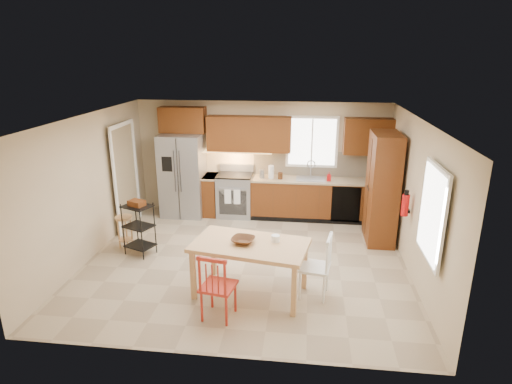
{
  "coord_description": "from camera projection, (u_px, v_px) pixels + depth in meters",
  "views": [
    {
      "loc": [
        0.98,
        -6.69,
        3.48
      ],
      "look_at": [
        0.13,
        0.4,
        1.15
      ],
      "focal_mm": 30.0,
      "sensor_mm": 36.0,
      "label": 1
    }
  ],
  "objects": [
    {
      "name": "dining_table",
      "position": [
        250.0,
        269.0,
        6.38
      ],
      "size": [
        1.81,
        1.22,
        0.81
      ],
      "primitive_type": null,
      "rotation": [
        0.0,
        0.0,
        -0.18
      ],
      "color": "tan",
      "rests_on": "floor"
    },
    {
      "name": "paper_towel",
      "position": [
        271.0,
        172.0,
        9.18
      ],
      "size": [
        0.12,
        0.12,
        0.28
      ],
      "primitive_type": "cylinder",
      "color": "white",
      "rests_on": "base_cabinet_run"
    },
    {
      "name": "table_jar",
      "position": [
        275.0,
        240.0,
        6.3
      ],
      "size": [
        0.15,
        0.15,
        0.15
      ],
      "primitive_type": "cylinder",
      "rotation": [
        0.0,
        0.0,
        -0.18
      ],
      "color": "white",
      "rests_on": "dining_table"
    },
    {
      "name": "bar_stool",
      "position": [
        125.0,
        233.0,
        7.89
      ],
      "size": [
        0.34,
        0.34,
        0.64
      ],
      "primitive_type": null,
      "rotation": [
        0.0,
        0.0,
        0.12
      ],
      "color": "tan",
      "rests_on": "floor"
    },
    {
      "name": "wall_back",
      "position": [
        261.0,
        158.0,
        9.48
      ],
      "size": [
        5.5,
        0.02,
        2.5
      ],
      "primitive_type": "cube",
      "color": "#CCB793",
      "rests_on": "ground"
    },
    {
      "name": "upper_over_fridge",
      "position": [
        183.0,
        120.0,
        9.24
      ],
      "size": [
        1.0,
        0.35,
        0.55
      ],
      "primitive_type": "cube",
      "color": "#5D2F0F",
      "rests_on": "wall_back"
    },
    {
      "name": "wall_left",
      "position": [
        89.0,
        188.0,
        7.43
      ],
      "size": [
        0.02,
        5.0,
        2.5
      ],
      "primitive_type": "cube",
      "color": "#CCB793",
      "rests_on": "ground"
    },
    {
      "name": "dishwasher",
      "position": [
        346.0,
        205.0,
        8.96
      ],
      "size": [
        0.6,
        0.02,
        0.78
      ],
      "primitive_type": "cube",
      "color": "black",
      "rests_on": "floor"
    },
    {
      "name": "window_right",
      "position": [
        433.0,
        214.0,
        5.67
      ],
      "size": [
        0.04,
        1.02,
        1.32
      ],
      "primitive_type": "cube",
      "color": "white",
      "rests_on": "wall_right"
    },
    {
      "name": "base_cabinet_run",
      "position": [
        319.0,
        199.0,
        9.3
      ],
      "size": [
        2.92,
        0.6,
        0.9
      ],
      "primitive_type": "cube",
      "color": "#5D2B11",
      "rests_on": "floor"
    },
    {
      "name": "pantry",
      "position": [
        382.0,
        188.0,
        8.04
      ],
      "size": [
        0.5,
        0.95,
        2.1
      ],
      "primitive_type": "cube",
      "color": "#5D2B11",
      "rests_on": "floor"
    },
    {
      "name": "canister_steel",
      "position": [
        262.0,
        174.0,
        9.22
      ],
      "size": [
        0.11,
        0.11,
        0.18
      ],
      "primitive_type": "cylinder",
      "color": "gray",
      "rests_on": "base_cabinet_run"
    },
    {
      "name": "floor",
      "position": [
        246.0,
        261.0,
        7.51
      ],
      "size": [
        5.5,
        5.5,
        0.0
      ],
      "primitive_type": "plane",
      "color": "tan",
      "rests_on": "ground"
    },
    {
      "name": "wall_right",
      "position": [
        416.0,
        200.0,
        6.81
      ],
      "size": [
        0.02,
        5.0,
        2.5
      ],
      "primitive_type": "cube",
      "color": "#CCB793",
      "rests_on": "ground"
    },
    {
      "name": "soap_bottle",
      "position": [
        329.0,
        176.0,
        9.01
      ],
      "size": [
        0.09,
        0.09,
        0.19
      ],
      "primitive_type": "imported",
      "color": "#BA0C0E",
      "rests_on": "base_cabinet_run"
    },
    {
      "name": "table_bowl",
      "position": [
        243.0,
        243.0,
        6.27
      ],
      "size": [
        0.39,
        0.39,
        0.08
      ],
      "primitive_type": "imported",
      "rotation": [
        0.0,
        0.0,
        -0.18
      ],
      "color": "#4A2B13",
      "rests_on": "dining_table"
    },
    {
      "name": "fire_extinguisher",
      "position": [
        405.0,
        205.0,
        7.01
      ],
      "size": [
        0.12,
        0.12,
        0.36
      ],
      "primitive_type": "cylinder",
      "color": "#BA0C0E",
      "rests_on": "wall_right"
    },
    {
      "name": "refrigerator",
      "position": [
        183.0,
        175.0,
        9.42
      ],
      "size": [
        0.92,
        0.75,
        1.82
      ],
      "primitive_type": "cube",
      "color": "gray",
      "rests_on": "floor"
    },
    {
      "name": "base_cabinet_narrow",
      "position": [
        211.0,
        195.0,
        9.57
      ],
      "size": [
        0.3,
        0.6,
        0.9
      ],
      "primitive_type": "cube",
      "color": "#5D2B11",
      "rests_on": "floor"
    },
    {
      "name": "doorway",
      "position": [
        125.0,
        178.0,
        8.71
      ],
      "size": [
        0.04,
        0.95,
        2.1
      ],
      "primitive_type": "cube",
      "color": "#8C7A59",
      "rests_on": "wall_left"
    },
    {
      "name": "window_back",
      "position": [
        312.0,
        142.0,
        9.21
      ],
      "size": [
        1.12,
        0.04,
        1.12
      ],
      "primitive_type": "cube",
      "color": "white",
      "rests_on": "wall_back"
    },
    {
      "name": "undercab_glow",
      "position": [
        235.0,
        152.0,
        9.29
      ],
      "size": [
        1.6,
        0.3,
        0.01
      ],
      "primitive_type": "cube",
      "color": "#FFBF66",
      "rests_on": "wall_back"
    },
    {
      "name": "backsplash",
      "position": [
        320.0,
        163.0,
        9.34
      ],
      "size": [
        2.92,
        0.03,
        0.55
      ],
      "primitive_type": "cube",
      "color": "beige",
      "rests_on": "wall_back"
    },
    {
      "name": "upper_left_block",
      "position": [
        249.0,
        134.0,
        9.16
      ],
      "size": [
        1.8,
        0.35,
        0.75
      ],
      "primitive_type": "cube",
      "color": "#5D2F0F",
      "rests_on": "wall_back"
    },
    {
      "name": "chair_red",
      "position": [
        218.0,
        285.0,
        5.78
      ],
      "size": [
        0.53,
        0.53,
        0.98
      ],
      "primitive_type": null,
      "rotation": [
        0.0,
        0.0,
        -0.18
      ],
      "color": "#AE281A",
      "rests_on": "floor"
    },
    {
      "name": "sink",
      "position": [
        311.0,
        181.0,
        9.19
      ],
      "size": [
        0.62,
        0.46,
        0.16
      ],
      "primitive_type": "cube",
      "color": "gray",
      "rests_on": "base_cabinet_run"
    },
    {
      "name": "range_stove",
      "position": [
        235.0,
        196.0,
        9.49
      ],
      "size": [
        0.76,
        0.63,
        0.92
      ],
      "primitive_type": "cube",
      "color": "gray",
      "rests_on": "floor"
    },
    {
      "name": "canister_wood",
      "position": [
        280.0,
        176.0,
        9.15
      ],
      "size": [
        0.1,
        0.1,
        0.14
      ],
      "primitive_type": "cylinder",
      "color": "#4A2B13",
      "rests_on": "base_cabinet_run"
    },
    {
      "name": "ceiling",
      "position": [
        245.0,
        118.0,
        6.73
      ],
      "size": [
        5.5,
        5.0,
        0.02
      ],
      "primitive_type": "cube",
      "color": "silver",
      "rests_on": "ground"
    },
    {
      "name": "chair_white",
      "position": [
        314.0,
        266.0,
        6.3
      ],
      "size": [
        0.53,
        0.53,
        0.98
      ],
      "primitive_type": null,
      "rotation": [
        0.0,
        0.0,
        1.39
      ],
      "color": "white",
      "rests_on": "floor"
    },
    {
      "name": "utility_cart",
      "position": [
        139.0,
        229.0,
        7.64
      ],
      "size": [
        0.59,
        0.53,
        0.97
      ],
      "primitive_type": null,
      "rotation": [
        0.0,
        0.0,
        -0.4
      ],
      "color": "black",
      "rests_on": "floor"
    },
    {
      "name": "wall_front",
      "position": [
        214.0,
        263.0,
        4.76
      ],
      "size": [
        5.5,
        0.02,
        2.5
      ],
      "primitive_type": "cube",
      "color": "#CCB793",
      "rests_on": "ground"
    },
    {
      "name": "upper_right_block",
      "position": [
        368.0,
        136.0,
        8.88
      ],
      "size": [
        1.0,
        0.35,
        0.75
      ],
      "primitive_type": "cube",
      "color": "#5D2F0F",
      "rests_on": "wall_back"
    }
  ]
}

